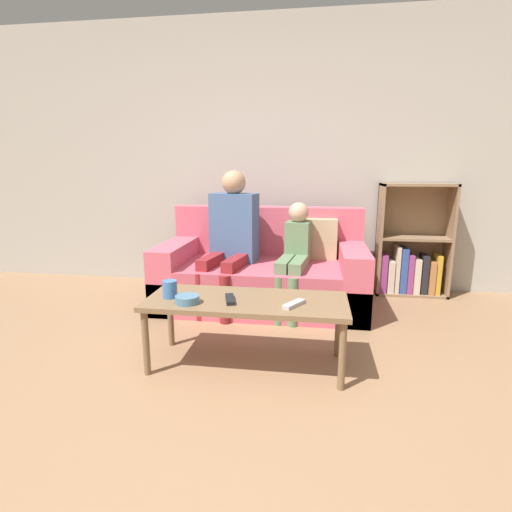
% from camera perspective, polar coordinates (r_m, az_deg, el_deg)
% --- Properties ---
extents(ground_plane, '(22.00, 22.00, 0.00)m').
position_cam_1_polar(ground_plane, '(1.89, -6.83, -26.64)').
color(ground_plane, '#997251').
extents(wall_back, '(12.00, 0.06, 2.60)m').
position_cam_1_polar(wall_back, '(4.07, 2.73, 14.04)').
color(wall_back, '#B7B2A8').
rests_on(wall_back, ground_plane).
extents(couch, '(1.76, 0.93, 0.83)m').
position_cam_1_polar(couch, '(3.54, 1.16, -2.54)').
color(couch, '#DB5B70').
rests_on(couch, ground_plane).
extents(bookshelf, '(0.65, 0.28, 1.05)m').
position_cam_1_polar(bookshelf, '(4.07, 21.11, 0.18)').
color(bookshelf, '#8E7051').
rests_on(bookshelf, ground_plane).
extents(coffee_table, '(1.20, 0.48, 0.42)m').
position_cam_1_polar(coffee_table, '(2.40, -1.37, -7.12)').
color(coffee_table, brown).
rests_on(coffee_table, ground_plane).
extents(person_adult, '(0.45, 0.69, 1.17)m').
position_cam_1_polar(person_adult, '(3.43, -3.54, 3.54)').
color(person_adult, maroon).
rests_on(person_adult, ground_plane).
extents(person_child, '(0.28, 0.66, 0.90)m').
position_cam_1_polar(person_child, '(3.32, 5.55, 0.52)').
color(person_child, '#66845B').
rests_on(person_child, ground_plane).
extents(cup_near, '(0.09, 0.09, 0.11)m').
position_cam_1_polar(cup_near, '(2.46, -12.20, -4.65)').
color(cup_near, '#3D70B2').
rests_on(cup_near, coffee_table).
extents(tv_remote_0, '(0.13, 0.17, 0.02)m').
position_cam_1_polar(tv_remote_0, '(2.28, 5.46, -6.85)').
color(tv_remote_0, '#B7B7BC').
rests_on(tv_remote_0, coffee_table).
extents(tv_remote_1, '(0.09, 0.18, 0.02)m').
position_cam_1_polar(tv_remote_1, '(2.36, -3.73, -6.18)').
color(tv_remote_1, black).
rests_on(tv_remote_1, coffee_table).
extents(snack_bowl, '(0.14, 0.14, 0.05)m').
position_cam_1_polar(snack_bowl, '(2.35, -9.79, -6.12)').
color(snack_bowl, teal).
rests_on(snack_bowl, coffee_table).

